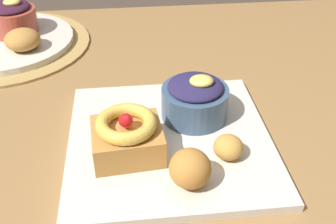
{
  "coord_description": "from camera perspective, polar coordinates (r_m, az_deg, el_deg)",
  "views": [
    {
      "loc": [
        -0.01,
        -0.48,
        1.09
      ],
      "look_at": [
        0.03,
        -0.04,
        0.77
      ],
      "focal_mm": 42.99,
      "sensor_mm": 36.0,
      "label": 1
    }
  ],
  "objects": [
    {
      "name": "woven_placemat",
      "position": [
        0.88,
        -22.01,
        8.8
      ],
      "size": [
        0.33,
        0.33,
        0.0
      ],
      "primitive_type": "cylinder",
      "color": "#AD894C",
      "rests_on": "dining_table"
    },
    {
      "name": "front_plate",
      "position": [
        0.56,
        0.22,
        -4.02
      ],
      "size": [
        0.28,
        0.28,
        0.01
      ],
      "primitive_type": "cube",
      "color": "silver",
      "rests_on": "dining_table"
    },
    {
      "name": "dining_table",
      "position": [
        0.66,
        -3.33,
        -7.45
      ],
      "size": [
        1.46,
        0.92,
        0.73
      ],
      "color": "olive",
      "rests_on": "ground_plane"
    },
    {
      "name": "back_plate",
      "position": [
        0.88,
        -22.14,
        9.29
      ],
      "size": [
        0.27,
        0.27,
        0.01
      ],
      "primitive_type": "cylinder",
      "color": "silver",
      "rests_on": "woven_placemat"
    },
    {
      "name": "fritter_middle",
      "position": [
        0.52,
        8.55,
        -4.96
      ],
      "size": [
        0.04,
        0.04,
        0.03
      ],
      "primitive_type": "ellipsoid",
      "color": "gold",
      "rests_on": "front_plate"
    },
    {
      "name": "fritter_front",
      "position": [
        0.48,
        3.15,
        -7.99
      ],
      "size": [
        0.05,
        0.05,
        0.05
      ],
      "primitive_type": "ellipsoid",
      "color": "#BC7F38",
      "rests_on": "front_plate"
    },
    {
      "name": "cake_slice",
      "position": [
        0.52,
        -5.82,
        -3.44
      ],
      "size": [
        0.09,
        0.08,
        0.06
      ],
      "rotation": [
        0.0,
        0.0,
        0.08
      ],
      "color": "#B77F3D",
      "rests_on": "front_plate"
    },
    {
      "name": "back_pastry",
      "position": [
        0.81,
        -19.93,
        9.64
      ],
      "size": [
        0.07,
        0.07,
        0.04
      ],
      "primitive_type": "ellipsoid",
      "color": "#B77F3D",
      "rests_on": "back_plate"
    },
    {
      "name": "berry_ramekin",
      "position": [
        0.58,
        3.84,
        1.89
      ],
      "size": [
        0.1,
        0.1,
        0.07
      ],
      "color": "#3D5675",
      "rests_on": "front_plate"
    },
    {
      "name": "back_ramekin",
      "position": [
        0.88,
        -21.22,
        12.37
      ],
      "size": [
        0.09,
        0.09,
        0.07
      ],
      "color": "#B24C3D",
      "rests_on": "back_plate"
    }
  ]
}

